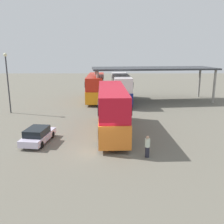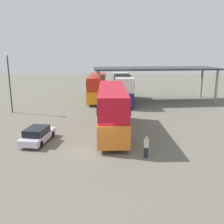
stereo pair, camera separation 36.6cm
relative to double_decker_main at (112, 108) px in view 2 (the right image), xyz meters
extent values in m
plane|color=#6A6659|center=(-1.05, -4.68, -2.39)|extent=(140.00, 140.00, 0.00)
cube|color=orange|center=(0.00, -0.01, -1.07)|extent=(2.92, 11.23, 1.92)
cube|color=red|center=(0.00, -0.01, 0.93)|extent=(2.84, 11.00, 2.08)
cube|color=black|center=(0.00, -0.01, -0.84)|extent=(2.94, 10.79, 0.65)
cube|color=black|center=(0.00, -0.01, 1.03)|extent=(2.94, 10.79, 0.83)
cube|color=black|center=(-0.20, 5.50, -0.78)|extent=(2.15, 0.18, 1.15)
cube|color=orange|center=(-0.20, 5.50, 0.14)|extent=(1.77, 0.14, 0.36)
cylinder|color=black|center=(-1.26, 3.40, -1.89)|extent=(0.32, 1.01, 1.00)
cylinder|color=black|center=(1.02, 3.48, -1.89)|extent=(0.32, 1.01, 1.00)
cylinder|color=black|center=(-1.02, -3.51, -1.89)|extent=(0.32, 1.01, 1.00)
cylinder|color=black|center=(1.27, -3.42, -1.89)|extent=(0.32, 1.01, 1.00)
cube|color=silver|center=(-6.36, -2.82, -1.89)|extent=(2.25, 4.25, 0.55)
cube|color=black|center=(-6.39, -3.02, -1.33)|extent=(1.86, 2.42, 0.58)
cylinder|color=black|center=(-6.96, -1.47, -2.09)|extent=(0.28, 0.62, 0.60)
cylinder|color=black|center=(-5.42, -1.68, -2.09)|extent=(0.28, 0.62, 0.60)
cylinder|color=black|center=(-7.30, -3.96, -2.09)|extent=(0.28, 0.62, 0.60)
cylinder|color=black|center=(-5.77, -4.17, -2.09)|extent=(0.28, 0.62, 0.60)
cube|color=orange|center=(-2.50, 16.08, -1.16)|extent=(2.57, 10.49, 1.75)
cube|color=red|center=(-2.50, 16.08, 0.67)|extent=(2.50, 10.28, 1.90)
cube|color=black|center=(-2.50, 16.08, -0.95)|extent=(2.61, 10.08, 0.60)
cube|color=black|center=(-2.50, 16.08, 0.76)|extent=(2.61, 10.08, 0.76)
cube|color=black|center=(-2.55, 21.27, -0.90)|extent=(2.11, 0.12, 1.05)
cube|color=orange|center=(-2.55, 21.27, -0.05)|extent=(1.74, 0.09, 0.36)
cylinder|color=black|center=(-3.65, 19.32, -1.89)|extent=(0.29, 1.00, 1.00)
cylinder|color=black|center=(-1.41, 19.34, -1.89)|extent=(0.29, 1.00, 1.00)
cylinder|color=black|center=(-3.60, 12.83, -1.89)|extent=(0.29, 1.00, 1.00)
cylinder|color=black|center=(-1.35, 12.85, -1.89)|extent=(0.29, 1.00, 1.00)
cube|color=navy|center=(1.45, 14.47, -1.12)|extent=(2.88, 10.45, 1.82)
cube|color=white|center=(1.45, 14.47, 0.78)|extent=(2.79, 10.24, 1.98)
cube|color=black|center=(1.45, 14.47, -0.90)|extent=(2.90, 10.04, 0.62)
cube|color=black|center=(1.45, 14.47, 0.88)|extent=(2.90, 10.04, 0.79)
cube|color=black|center=(1.25, 19.59, -0.85)|extent=(2.11, 0.18, 1.09)
cube|color=orange|center=(1.25, 19.59, 0.03)|extent=(1.74, 0.15, 0.36)
cylinder|color=black|center=(0.20, 17.63, -1.89)|extent=(0.32, 1.01, 1.00)
cylinder|color=black|center=(2.44, 17.72, -1.89)|extent=(0.32, 1.01, 1.00)
cylinder|color=black|center=(0.45, 11.21, -1.89)|extent=(0.32, 1.01, 1.00)
cylinder|color=black|center=(2.69, 11.30, -1.89)|extent=(0.32, 1.01, 1.00)
cube|color=#33353A|center=(6.50, 15.53, 2.70)|extent=(19.31, 8.13, 0.25)
cylinder|color=#9E9B93|center=(14.97, 18.94, 0.09)|extent=(0.36, 0.36, 4.96)
cylinder|color=#9E9B93|center=(15.49, 13.99, 0.09)|extent=(0.36, 0.36, 4.96)
cylinder|color=#9E9B93|center=(-2.50, 17.07, 0.09)|extent=(0.36, 0.36, 4.96)
cylinder|color=#9E9B93|center=(-1.97, 12.13, 0.09)|extent=(0.36, 0.36, 4.96)
cylinder|color=#33353A|center=(-12.87, 7.76, 1.16)|extent=(0.16, 0.16, 7.09)
sphere|color=beige|center=(-12.87, 7.76, 4.85)|extent=(0.44, 0.44, 0.44)
cylinder|color=#262633|center=(2.58, -5.94, -1.98)|extent=(0.32, 0.32, 0.81)
cylinder|color=silver|center=(2.58, -5.94, -1.26)|extent=(0.38, 0.38, 0.64)
sphere|color=tan|center=(2.58, -5.94, -0.83)|extent=(0.23, 0.23, 0.23)
camera|label=1|loc=(-0.14, -23.07, 5.29)|focal=39.83mm
camera|label=2|loc=(0.23, -23.07, 5.29)|focal=39.83mm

